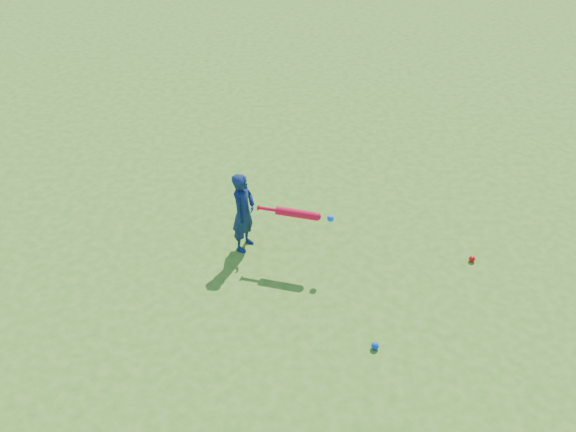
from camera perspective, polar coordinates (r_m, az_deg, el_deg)
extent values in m
plane|color=#3A701A|center=(7.09, -8.94, -4.26)|extent=(80.00, 80.00, 0.00)
imported|color=#101F4C|center=(6.98, -3.98, 0.34)|extent=(0.35, 0.41, 0.95)
sphere|color=red|center=(7.31, 16.04, -3.68)|extent=(0.07, 0.07, 0.07)
sphere|color=#0B3AC9|center=(6.16, 7.74, -11.36)|extent=(0.07, 0.07, 0.07)
cylinder|color=red|center=(6.81, -2.66, 0.76)|extent=(0.03, 0.06, 0.06)
cylinder|color=red|center=(6.78, -1.81, 0.63)|extent=(0.21, 0.09, 0.04)
cylinder|color=red|center=(6.72, 0.75, 0.24)|extent=(0.45, 0.20, 0.09)
sphere|color=red|center=(6.68, 2.57, -0.04)|extent=(0.09, 0.09, 0.09)
sphere|color=blue|center=(6.66, 3.80, -0.22)|extent=(0.07, 0.07, 0.07)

